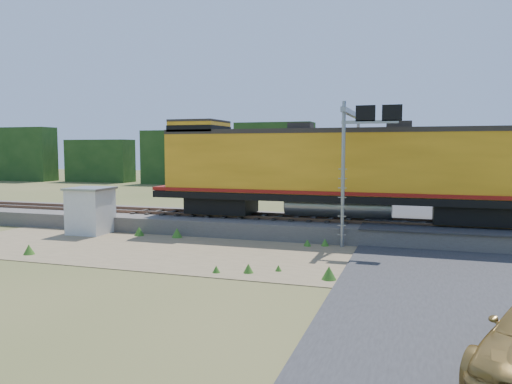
% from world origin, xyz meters
% --- Properties ---
extents(ground, '(140.00, 140.00, 0.00)m').
position_xyz_m(ground, '(0.00, 0.00, 0.00)').
color(ground, '#475123').
rests_on(ground, ground).
extents(ballast, '(70.00, 5.00, 0.80)m').
position_xyz_m(ballast, '(0.00, 6.00, 0.40)').
color(ballast, slate).
rests_on(ballast, ground).
extents(rails, '(70.00, 1.54, 0.16)m').
position_xyz_m(rails, '(0.00, 6.00, 0.88)').
color(rails, brown).
rests_on(rails, ballast).
extents(dirt_shoulder, '(26.00, 8.00, 0.03)m').
position_xyz_m(dirt_shoulder, '(-2.00, 0.50, 0.01)').
color(dirt_shoulder, '#8C7754').
rests_on(dirt_shoulder, ground).
extents(road, '(7.00, 66.00, 0.86)m').
position_xyz_m(road, '(7.00, 0.74, 0.09)').
color(road, '#38383A').
rests_on(road, ground).
extents(tree_line_north, '(130.00, 3.00, 6.50)m').
position_xyz_m(tree_line_north, '(0.00, 38.00, 3.07)').
color(tree_line_north, '#173613').
rests_on(tree_line_north, ground).
extents(weed_clumps, '(15.00, 6.20, 0.56)m').
position_xyz_m(weed_clumps, '(-3.50, 0.10, 0.00)').
color(weed_clumps, '#386F1F').
rests_on(weed_clumps, ground).
extents(locomotive, '(19.25, 2.94, 4.97)m').
position_xyz_m(locomotive, '(1.89, 6.00, 3.41)').
color(locomotive, black).
rests_on(locomotive, rails).
extents(shed, '(2.09, 2.09, 2.41)m').
position_xyz_m(shed, '(-10.09, 2.79, 1.22)').
color(shed, silver).
rests_on(shed, ground).
extents(signal_gantry, '(2.57, 6.20, 6.48)m').
position_xyz_m(signal_gantry, '(3.13, 5.36, 4.90)').
color(signal_gantry, gray).
rests_on(signal_gantry, ground).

